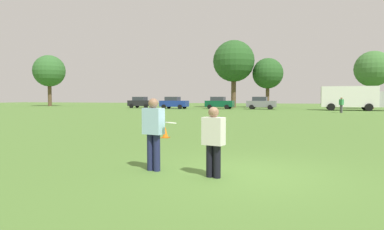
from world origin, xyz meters
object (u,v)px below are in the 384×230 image
player_thrower (153,130)px  frisbee (171,123)px  box_truck (354,97)px  bystander_sideline_watcher (341,104)px  parked_car_near_left (141,102)px  parked_car_mid_left (174,103)px  traffic_cone (165,132)px  parked_car_mid_right (261,103)px  player_defender (213,138)px  parked_car_center (219,103)px

player_thrower → frisbee: player_thrower is taller
box_truck → bystander_sideline_watcher: size_ratio=4.93×
parked_car_near_left → parked_car_mid_left: bearing=-17.5°
traffic_cone → parked_car_mid_right: (1.18, 36.18, 0.69)m
box_truck → frisbee: bearing=-104.8°
player_thrower → bystander_sideline_watcher: bystander_sideline_watcher is taller
frisbee → box_truck: 42.23m
parked_car_mid_left → box_truck: size_ratio=0.50×
player_thrower → player_defender: size_ratio=1.12×
parked_car_center → traffic_cone: bearing=-82.1°
player_thrower → box_truck: 42.30m
box_truck → parked_car_mid_left: bearing=-179.7°
traffic_cone → box_truck: box_truck is taller
player_defender → bystander_sideline_watcher: (7.19, 33.43, 0.13)m
parked_car_mid_left → frisbee: bearing=-70.8°
player_thrower → parked_car_mid_left: 42.91m
parked_car_center → bystander_sideline_watcher: parked_car_center is taller
player_thrower → parked_car_center: size_ratio=0.40×
traffic_cone → parked_car_center: (-4.99, 35.98, 0.69)m
parked_car_near_left → bystander_sideline_watcher: size_ratio=2.45×
parked_car_near_left → parked_car_mid_right: bearing=-1.2°
parked_car_center → box_truck: size_ratio=0.50×
frisbee → bystander_sideline_watcher: (8.24, 33.24, -0.16)m
parked_car_center → parked_car_mid_right: size_ratio=1.00×
frisbee → parked_car_mid_left: bearing=109.2°
parked_car_mid_left → box_truck: (25.00, 0.12, 0.83)m
parked_car_mid_right → parked_car_center: bearing=-178.1°
traffic_cone → parked_car_near_left: bearing=116.3°
frisbee → parked_car_near_left: 47.40m
frisbee → parked_car_near_left: (-20.56, 42.71, -0.22)m
frisbee → parked_car_mid_right: bearing=91.7°
parked_car_near_left → bystander_sideline_watcher: bearing=-18.2°
player_thrower → box_truck: (11.26, 40.76, 0.79)m
parked_car_center → box_truck: bearing=-4.0°
parked_car_mid_left → parked_car_center: bearing=11.7°
parked_car_near_left → parked_car_mid_left: (6.36, -2.01, 0.00)m
parked_car_mid_right → box_truck: box_truck is taller
parked_car_mid_left → box_truck: box_truck is taller
player_defender → parked_car_mid_right: 42.56m
traffic_cone → box_truck: 37.18m
traffic_cone → parked_car_near_left: 40.83m
player_defender → parked_car_center: 43.14m
parked_car_mid_left → bystander_sideline_watcher: size_ratio=2.45×
box_truck → player_defender: bearing=-103.4°
frisbee → parked_car_center: (-7.45, 42.10, -0.22)m
frisbee → parked_car_center: parked_car_center is taller
player_defender → box_truck: 42.18m
parked_car_center → parked_car_mid_right: (6.17, 0.20, 0.00)m
frisbee → box_truck: box_truck is taller
parked_car_near_left → parked_car_mid_right: (19.28, -0.41, 0.00)m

